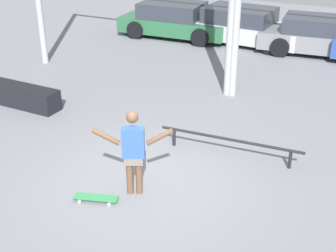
{
  "coord_description": "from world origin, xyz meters",
  "views": [
    {
      "loc": [
        3.73,
        -6.6,
        4.89
      ],
      "look_at": [
        0.01,
        1.04,
        0.74
      ],
      "focal_mm": 50.0,
      "sensor_mm": 36.0,
      "label": 1
    }
  ],
  "objects_px": {
    "grind_rail": "(230,142)",
    "parked_car_silver": "(242,26)",
    "skateboarder": "(133,149)",
    "grind_box": "(23,96)",
    "skateboard": "(96,198)",
    "parked_car_grey": "(321,36)",
    "parked_car_green": "(175,20)"
  },
  "relations": [
    {
      "from": "grind_rail",
      "to": "grind_box",
      "type": "bearing_deg",
      "value": 178.24
    },
    {
      "from": "grind_box",
      "to": "parked_car_silver",
      "type": "distance_m",
      "value": 8.82
    },
    {
      "from": "skateboarder",
      "to": "grind_rail",
      "type": "height_order",
      "value": "skateboarder"
    },
    {
      "from": "skateboarder",
      "to": "grind_box",
      "type": "bearing_deg",
      "value": 128.42
    },
    {
      "from": "grind_rail",
      "to": "parked_car_grey",
      "type": "bearing_deg",
      "value": 87.03
    },
    {
      "from": "skateboarder",
      "to": "parked_car_silver",
      "type": "relative_size",
      "value": 0.36
    },
    {
      "from": "grind_box",
      "to": "parked_car_silver",
      "type": "bearing_deg",
      "value": 68.42
    },
    {
      "from": "skateboard",
      "to": "grind_box",
      "type": "xyz_separation_m",
      "value": [
        -4.08,
        2.76,
        0.21
      ]
    },
    {
      "from": "skateboarder",
      "to": "grind_rail",
      "type": "distance_m",
      "value": 2.4
    },
    {
      "from": "parked_car_silver",
      "to": "parked_car_grey",
      "type": "bearing_deg",
      "value": 1.42
    },
    {
      "from": "parked_car_grey",
      "to": "skateboarder",
      "type": "bearing_deg",
      "value": -103.92
    },
    {
      "from": "grind_rail",
      "to": "parked_car_silver",
      "type": "height_order",
      "value": "parked_car_silver"
    },
    {
      "from": "grind_box",
      "to": "parked_car_silver",
      "type": "relative_size",
      "value": 0.45
    },
    {
      "from": "grind_box",
      "to": "parked_car_green",
      "type": "relative_size",
      "value": 0.48
    },
    {
      "from": "skateboarder",
      "to": "grind_box",
      "type": "relative_size",
      "value": 0.8
    },
    {
      "from": "skateboard",
      "to": "parked_car_grey",
      "type": "xyz_separation_m",
      "value": [
        2.04,
        10.8,
        0.56
      ]
    },
    {
      "from": "grind_box",
      "to": "grind_rail",
      "type": "distance_m",
      "value": 5.7
    },
    {
      "from": "skateboard",
      "to": "grind_rail",
      "type": "relative_size",
      "value": 0.27
    },
    {
      "from": "parked_car_green",
      "to": "skateboard",
      "type": "bearing_deg",
      "value": -74.24
    },
    {
      "from": "skateboard",
      "to": "parked_car_silver",
      "type": "bearing_deg",
      "value": 76.88
    },
    {
      "from": "grind_rail",
      "to": "skateboarder",
      "type": "bearing_deg",
      "value": -118.46
    },
    {
      "from": "parked_car_silver",
      "to": "skateboarder",
      "type": "bearing_deg",
      "value": -78.34
    },
    {
      "from": "skateboarder",
      "to": "parked_car_green",
      "type": "xyz_separation_m",
      "value": [
        -3.95,
        10.12,
        -0.28
      ]
    },
    {
      "from": "skateboarder",
      "to": "parked_car_grey",
      "type": "height_order",
      "value": "skateboarder"
    },
    {
      "from": "parked_car_silver",
      "to": "parked_car_grey",
      "type": "relative_size",
      "value": 1.05
    },
    {
      "from": "skateboard",
      "to": "grind_rail",
      "type": "bearing_deg",
      "value": 40.45
    },
    {
      "from": "skateboard",
      "to": "grind_box",
      "type": "bearing_deg",
      "value": 128.46
    },
    {
      "from": "skateboarder",
      "to": "skateboard",
      "type": "bearing_deg",
      "value": -159.2
    },
    {
      "from": "skateboarder",
      "to": "skateboard",
      "type": "height_order",
      "value": "skateboarder"
    },
    {
      "from": "grind_rail",
      "to": "parked_car_green",
      "type": "distance_m",
      "value": 9.53
    },
    {
      "from": "parked_car_grey",
      "to": "grind_rail",
      "type": "bearing_deg",
      "value": -98.37
    },
    {
      "from": "grind_rail",
      "to": "parked_car_silver",
      "type": "bearing_deg",
      "value": 106.36
    }
  ]
}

